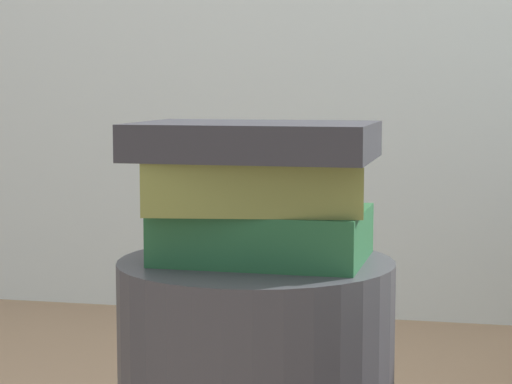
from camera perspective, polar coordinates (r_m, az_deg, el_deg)
book_forest at (r=1.17m, az=0.48°, el=-2.50°), size 0.25×0.18×0.06m
book_olive at (r=1.15m, az=-0.16°, el=0.44°), size 0.27×0.20×0.06m
book_charcoal at (r=1.15m, az=-0.26°, el=3.05°), size 0.28×0.20×0.04m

